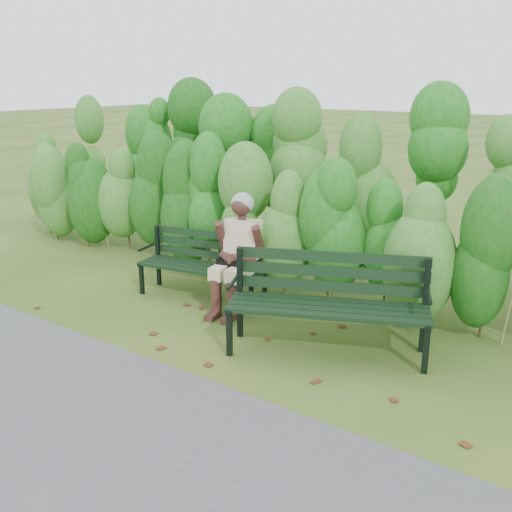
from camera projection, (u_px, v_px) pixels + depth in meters
The scene contains 7 objects.
ground at pixel (236, 334), 6.15m from camera, with size 80.00×80.00×0.00m, color #294815.
footpath at pixel (57, 432), 4.44m from camera, with size 60.00×2.50×0.01m, color #474749.
hedge_band at pixel (328, 187), 7.24m from camera, with size 11.04×1.67×2.42m.
leaf_litter at pixel (283, 356), 5.66m from camera, with size 4.69×2.11×0.01m.
bench_left at pixel (205, 260), 7.09m from camera, with size 1.60×0.77×0.77m.
bench_right at pixel (329, 296), 5.65m from camera, with size 1.95×1.31×0.93m.
seated_woman at pixel (238, 247), 6.66m from camera, with size 0.58×0.86×1.31m.
Camera 1 is at (3.46, -4.49, 2.53)m, focal length 42.00 mm.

